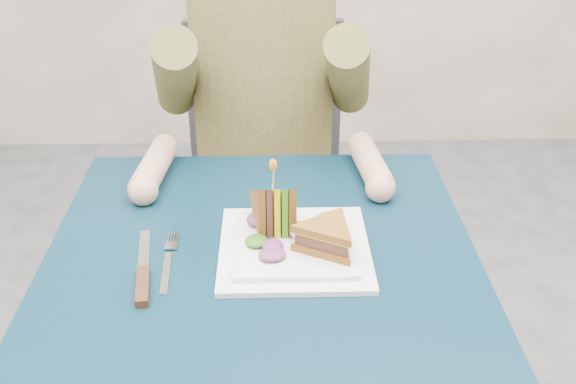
{
  "coord_description": "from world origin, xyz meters",
  "views": [
    {
      "loc": [
        0.02,
        -0.97,
        1.4
      ],
      "look_at": [
        0.05,
        0.05,
        0.82
      ],
      "focal_mm": 42.0,
      "sensor_mm": 36.0,
      "label": 1
    }
  ],
  "objects_px": {
    "plate": "(294,247)",
    "sandwich_upright": "(274,211)",
    "sandwich_flat": "(328,237)",
    "diner": "(262,51)",
    "fork": "(168,263)",
    "chair": "(265,171)",
    "table": "(262,287)",
    "knife": "(143,279)"
  },
  "relations": [
    {
      "from": "table",
      "to": "sandwich_flat",
      "type": "distance_m",
      "value": 0.17
    },
    {
      "from": "chair",
      "to": "sandwich_upright",
      "type": "height_order",
      "value": "chair"
    },
    {
      "from": "sandwich_upright",
      "to": "knife",
      "type": "height_order",
      "value": "sandwich_upright"
    },
    {
      "from": "diner",
      "to": "fork",
      "type": "xyz_separation_m",
      "value": [
        -0.16,
        -0.59,
        -0.18
      ]
    },
    {
      "from": "plate",
      "to": "sandwich_upright",
      "type": "height_order",
      "value": "sandwich_upright"
    },
    {
      "from": "table",
      "to": "diner",
      "type": "distance_m",
      "value": 0.61
    },
    {
      "from": "plate",
      "to": "knife",
      "type": "height_order",
      "value": "plate"
    },
    {
      "from": "sandwich_flat",
      "to": "diner",
      "type": "bearing_deg",
      "value": 101.05
    },
    {
      "from": "sandwich_flat",
      "to": "fork",
      "type": "xyz_separation_m",
      "value": [
        -0.27,
        -0.01,
        -0.04
      ]
    },
    {
      "from": "table",
      "to": "knife",
      "type": "xyz_separation_m",
      "value": [
        -0.19,
        -0.09,
        0.09
      ]
    },
    {
      "from": "plate",
      "to": "diner",
      "type": "bearing_deg",
      "value": 95.95
    },
    {
      "from": "table",
      "to": "plate",
      "type": "height_order",
      "value": "plate"
    },
    {
      "from": "sandwich_upright",
      "to": "table",
      "type": "bearing_deg",
      "value": -117.03
    },
    {
      "from": "sandwich_flat",
      "to": "sandwich_upright",
      "type": "distance_m",
      "value": 0.11
    },
    {
      "from": "plate",
      "to": "sandwich_upright",
      "type": "distance_m",
      "value": 0.07
    },
    {
      "from": "plate",
      "to": "sandwich_upright",
      "type": "relative_size",
      "value": 1.74
    },
    {
      "from": "fork",
      "to": "knife",
      "type": "height_order",
      "value": "knife"
    },
    {
      "from": "sandwich_upright",
      "to": "fork",
      "type": "distance_m",
      "value": 0.2
    },
    {
      "from": "sandwich_flat",
      "to": "knife",
      "type": "bearing_deg",
      "value": -169.06
    },
    {
      "from": "table",
      "to": "knife",
      "type": "distance_m",
      "value": 0.23
    },
    {
      "from": "table",
      "to": "plate",
      "type": "bearing_deg",
      "value": -1.88
    },
    {
      "from": "table",
      "to": "sandwich_upright",
      "type": "bearing_deg",
      "value": 62.97
    },
    {
      "from": "table",
      "to": "sandwich_flat",
      "type": "height_order",
      "value": "sandwich_flat"
    },
    {
      "from": "diner",
      "to": "fork",
      "type": "bearing_deg",
      "value": -105.14
    },
    {
      "from": "chair",
      "to": "sandwich_upright",
      "type": "xyz_separation_m",
      "value": [
        0.02,
        -0.62,
        0.24
      ]
    },
    {
      "from": "table",
      "to": "fork",
      "type": "bearing_deg",
      "value": -167.05
    },
    {
      "from": "diner",
      "to": "table",
      "type": "bearing_deg",
      "value": -90.0
    },
    {
      "from": "chair",
      "to": "diner",
      "type": "relative_size",
      "value": 1.25
    },
    {
      "from": "chair",
      "to": "fork",
      "type": "relative_size",
      "value": 5.18
    },
    {
      "from": "diner",
      "to": "knife",
      "type": "bearing_deg",
      "value": -106.84
    },
    {
      "from": "diner",
      "to": "sandwich_upright",
      "type": "height_order",
      "value": "diner"
    },
    {
      "from": "chair",
      "to": "sandwich_upright",
      "type": "relative_size",
      "value": 6.22
    },
    {
      "from": "chair",
      "to": "knife",
      "type": "xyz_separation_m",
      "value": [
        -0.19,
        -0.75,
        0.2
      ]
    },
    {
      "from": "diner",
      "to": "sandwich_flat",
      "type": "relative_size",
      "value": 4.37
    },
    {
      "from": "plate",
      "to": "sandwich_flat",
      "type": "bearing_deg",
      "value": -24.44
    },
    {
      "from": "table",
      "to": "knife",
      "type": "relative_size",
      "value": 3.39
    },
    {
      "from": "sandwich_flat",
      "to": "plate",
      "type": "bearing_deg",
      "value": 155.56
    },
    {
      "from": "table",
      "to": "diner",
      "type": "bearing_deg",
      "value": 90.0
    },
    {
      "from": "fork",
      "to": "plate",
      "type": "bearing_deg",
      "value": 9.1
    },
    {
      "from": "chair",
      "to": "diner",
      "type": "distance_m",
      "value": 0.39
    },
    {
      "from": "chair",
      "to": "sandwich_flat",
      "type": "xyz_separation_m",
      "value": [
        0.11,
        -0.69,
        0.23
      ]
    },
    {
      "from": "chair",
      "to": "plate",
      "type": "distance_m",
      "value": 0.69
    }
  ]
}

